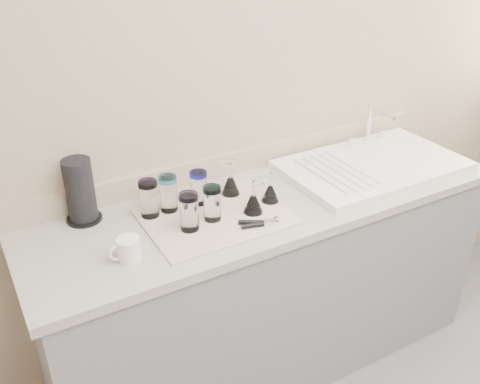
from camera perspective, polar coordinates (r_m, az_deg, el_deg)
counter_unit at (r=2.48m, az=3.08°, el=-9.71°), size 2.06×0.62×0.90m
sink_unit at (r=2.53m, az=13.93°, el=2.84°), size 0.82×0.50×0.22m
dish_towel at (r=2.09m, az=-2.63°, el=-2.62°), size 0.55×0.42×0.01m
tumbler_teal at (r=2.08m, az=-9.68°, el=-0.68°), size 0.07×0.07×0.15m
tumbler_cyan at (r=2.10m, az=-7.66°, el=-0.15°), size 0.07×0.07×0.15m
tumbler_purple at (r=2.14m, az=-4.43°, el=0.49°), size 0.07×0.07×0.14m
tumbler_blue at (r=1.97m, az=-5.44°, el=-2.09°), size 0.07×0.07×0.15m
tumbler_lavender at (r=2.03m, az=-2.98°, el=-1.19°), size 0.07×0.07×0.14m
goblet_back_left at (r=2.22m, az=-1.02°, el=0.94°), size 0.08×0.08×0.14m
goblet_front_left at (r=2.08m, az=1.41°, el=-1.01°), size 0.08×0.08×0.14m
goblet_front_right at (r=2.17m, az=3.24°, el=0.07°), size 0.07×0.07×0.13m
can_opener at (r=2.02m, az=2.08°, el=-3.35°), size 0.15×0.10×0.02m
white_mug at (r=1.87m, az=-11.85°, el=-6.02°), size 0.11×0.08×0.08m
paper_towel_roll at (r=2.10m, az=-16.68°, el=0.05°), size 0.14×0.14×0.25m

